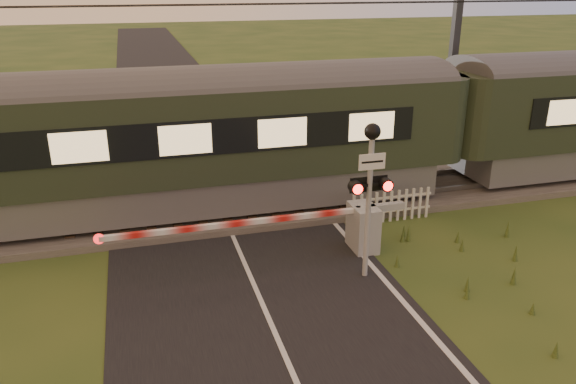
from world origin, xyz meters
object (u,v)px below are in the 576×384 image
object	(u,v)px
train	(446,121)
crossing_signal	(370,174)
catenary_mast	(455,50)
boom_gate	(350,227)
picket_fence	(391,206)

from	to	relation	value
train	crossing_signal	world-z (taller)	train
catenary_mast	train	bearing A→B (deg)	-122.76
boom_gate	crossing_signal	size ratio (longest dim) A/B	2.07
picket_fence	catenary_mast	distance (m)	6.71
boom_gate	crossing_signal	distance (m)	2.13
train	catenary_mast	xyz separation A→B (m)	(1.44, 2.23, 1.76)
crossing_signal	picket_fence	distance (m)	3.68
train	boom_gate	size ratio (longest dim) A/B	5.62
boom_gate	catenary_mast	distance (m)	8.54
catenary_mast	crossing_signal	bearing A→B (deg)	-131.03
crossing_signal	catenary_mast	world-z (taller)	catenary_mast
boom_gate	train	bearing A→B (deg)	37.00
boom_gate	picket_fence	distance (m)	2.16
catenary_mast	picket_fence	bearing A→B (deg)	-134.15
boom_gate	crossing_signal	bearing A→B (deg)	-95.35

